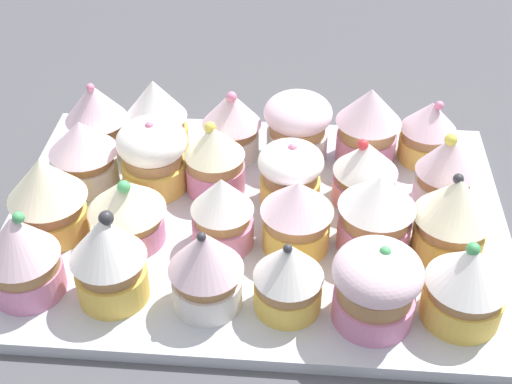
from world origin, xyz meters
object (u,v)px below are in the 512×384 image
object	(u,v)px
baking_tray	(256,223)
cupcake_13	(376,211)
cupcake_0	(428,130)
cupcake_20	(288,276)
cupcake_1	(368,123)
cupcake_4	(156,115)
cupcake_10	(153,154)
cupcake_21	(206,268)
cupcake_7	(365,171)
cupcake_3	(232,123)
cupcake_15	(222,212)
cupcake_9	(215,159)
cupcake_14	(297,214)
cupcake_11	(84,152)
cupcake_2	(298,125)
cupcake_5	(96,117)
cupcake_12	(453,215)
cupcake_22	(108,257)
cupcake_8	(290,173)
cupcake_16	(127,209)
cupcake_17	(47,195)
cupcake_23	(21,254)
cupcake_19	(376,285)
cupcake_18	(467,283)

from	to	relation	value
baking_tray	cupcake_13	world-z (taller)	cupcake_13
cupcake_0	cupcake_20	distance (cm)	24.18
cupcake_1	cupcake_4	world-z (taller)	same
cupcake_10	cupcake_21	world-z (taller)	cupcake_21
baking_tray	cupcake_21	xyz separation A→B (cm)	(2.98, 10.25, 4.38)
cupcake_7	cupcake_21	size ratio (longest dim) A/B	0.87
cupcake_3	cupcake_21	world-z (taller)	same
cupcake_10	cupcake_15	world-z (taller)	cupcake_10
cupcake_9	cupcake_15	bearing A→B (deg)	101.85
cupcake_0	cupcake_10	bearing A→B (deg)	14.11
cupcake_14	cupcake_20	size ratio (longest dim) A/B	1.01
cupcake_11	cupcake_20	bearing A→B (deg)	144.16
cupcake_9	cupcake_2	bearing A→B (deg)	-141.07
cupcake_5	cupcake_12	bearing A→B (deg)	159.77
cupcake_10	cupcake_7	bearing A→B (deg)	178.46
cupcake_4	cupcake_7	size ratio (longest dim) A/B	1.18
cupcake_7	cupcake_22	distance (cm)	24.19
cupcake_7	cupcake_21	xyz separation A→B (cm)	(12.57, 13.71, 0.58)
cupcake_8	cupcake_16	size ratio (longest dim) A/B	0.94
cupcake_3	cupcake_16	distance (cm)	15.04
cupcake_3	cupcake_17	world-z (taller)	cupcake_17
cupcake_12	cupcake_1	bearing A→B (deg)	-63.72
cupcake_13	cupcake_8	bearing A→B (deg)	-36.32
cupcake_1	cupcake_11	xyz separation A→B (cm)	(26.31, 6.03, -0.52)
cupcake_20	cupcake_13	bearing A→B (deg)	-132.70
cupcake_8	cupcake_13	distance (cm)	9.05
cupcake_17	cupcake_2	bearing A→B (deg)	-147.95
cupcake_23	cupcake_3	bearing A→B (deg)	-125.87
cupcake_1	cupcake_16	size ratio (longest dim) A/B	1.17
cupcake_11	cupcake_19	distance (cm)	29.88
cupcake_21	cupcake_20	bearing A→B (deg)	-179.03
cupcake_0	cupcake_2	size ratio (longest dim) A/B	0.99
cupcake_7	cupcake_11	xyz separation A→B (cm)	(25.85, -0.48, 0.39)
cupcake_21	cupcake_7	bearing A→B (deg)	-132.50
cupcake_1	cupcake_18	xyz separation A→B (cm)	(-6.39, 20.07, -0.57)
cupcake_16	cupcake_20	xyz separation A→B (cm)	(-13.83, 6.65, -0.04)
cupcake_9	cupcake_14	size ratio (longest dim) A/B	1.06
baking_tray	cupcake_8	world-z (taller)	cupcake_8
cupcake_16	cupcake_1	bearing A→B (deg)	-146.86
cupcake_3	baking_tray	bearing A→B (deg)	108.11
cupcake_16	cupcake_18	world-z (taller)	cupcake_18
cupcake_10	cupcake_17	distance (cm)	10.38
cupcake_9	cupcake_19	bearing A→B (deg)	133.12
cupcake_13	cupcake_14	world-z (taller)	cupcake_13
cupcake_19	cupcake_10	bearing A→B (deg)	-37.10
cupcake_16	cupcake_17	xyz separation A→B (cm)	(6.85, -0.46, 0.74)
cupcake_3	cupcake_7	distance (cm)	14.11
cupcake_20	cupcake_21	world-z (taller)	cupcake_21
cupcake_15	cupcake_1	bearing A→B (deg)	-133.37
cupcake_8	cupcake_15	bearing A→B (deg)	48.15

